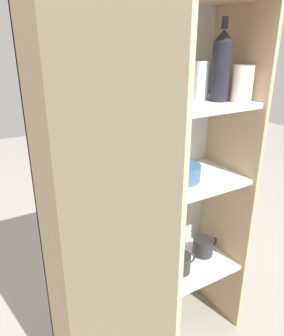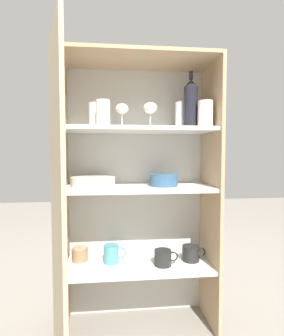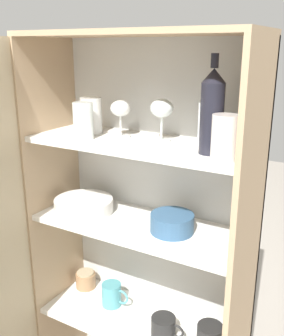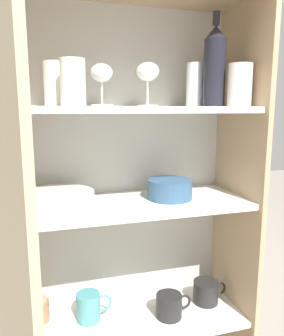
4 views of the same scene
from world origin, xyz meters
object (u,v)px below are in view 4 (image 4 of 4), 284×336
mixing_bowl_large (170,188)px  storage_jar (36,311)px  plate_stack_white (57,201)px  coffee_mug_primary (89,307)px  wine_bottle (215,66)px

mixing_bowl_large → storage_jar: bearing=170.7°
plate_stack_white → coffee_mug_primary: bearing=25.1°
plate_stack_white → coffee_mug_primary: plate_stack_white is taller
mixing_bowl_large → storage_jar: size_ratio=1.71×
mixing_bowl_large → wine_bottle: bearing=-12.9°
wine_bottle → plate_stack_white: (-0.51, 0.01, -0.41)m
plate_stack_white → mixing_bowl_large: (0.38, 0.02, 0.01)m
wine_bottle → mixing_bowl_large: wine_bottle is taller
plate_stack_white → coffee_mug_primary: 0.41m
plate_stack_white → storage_jar: bearing=132.6°
wine_bottle → plate_stack_white: size_ratio=1.28×
wine_bottle → coffee_mug_primary: wine_bottle is taller
coffee_mug_primary → mixing_bowl_large: bearing=-5.4°
plate_stack_white → coffee_mug_primary: size_ratio=1.85×
mixing_bowl_large → storage_jar: 0.63m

